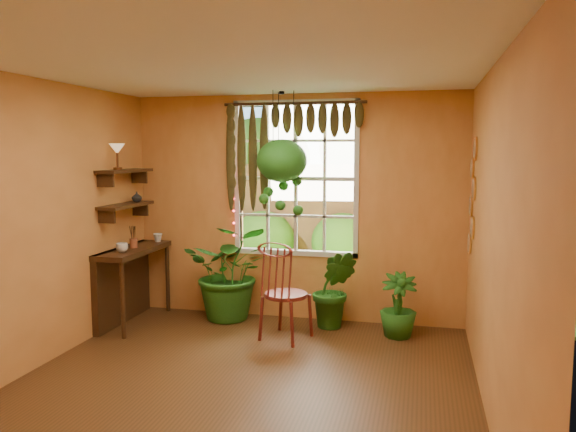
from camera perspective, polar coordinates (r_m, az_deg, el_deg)
name	(u,v)px	position (r m, az deg, el deg)	size (l,w,h in m)	color
floor	(236,393)	(4.96, -5.31, -17.52)	(4.50, 4.50, 0.00)	#543018
ceiling	(232,65)	(4.58, -5.69, 15.04)	(4.50, 4.50, 0.00)	white
wall_back	(295,208)	(6.73, 0.74, 0.83)	(4.00, 4.00, 0.00)	#DB934A
wall_left	(22,227)	(5.56, -25.39, -1.02)	(4.50, 4.50, 0.00)	#DB934A
wall_right	(494,244)	(4.37, 20.20, -2.70)	(4.50, 4.50, 0.00)	#DB934A
window	(296,179)	(6.74, 0.81, 3.82)	(1.52, 0.10, 1.86)	silver
valance_vine	(287,130)	(6.64, -0.14, 8.76)	(1.70, 0.12, 1.10)	#38220F
string_lights	(233,174)	(6.86, -5.59, 4.26)	(0.03, 0.03, 1.54)	#FF2633
wall_plates	(472,197)	(6.11, 18.17, 1.80)	(0.04, 0.32, 1.10)	#FEF0D0
counter_ledge	(126,276)	(6.95, -16.14, -5.92)	(0.40, 1.20, 0.90)	#38220F
shelf_lower	(126,205)	(6.80, -16.12, 1.06)	(0.25, 0.90, 0.04)	#38220F
shelf_upper	(125,171)	(6.78, -16.22, 4.42)	(0.25, 0.90, 0.04)	#38220F
backyard	(358,189)	(11.25, 7.16, 2.75)	(14.00, 10.00, 12.00)	#225017
windsor_chair	(284,307)	(6.12, -0.38, -9.22)	(0.59, 0.60, 1.24)	maroon
potted_plant_left	(231,271)	(6.83, -5.79, -5.61)	(1.05, 0.91, 1.17)	#165215
potted_plant_mid	(334,289)	(6.50, 4.70, -7.41)	(0.50, 0.40, 0.91)	#165215
potted_plant_right	(398,305)	(6.32, 11.14, -8.89)	(0.40, 0.40, 0.71)	#165215
hanging_basket	(282,166)	(6.42, -0.63, 5.11)	(0.58, 0.58, 1.42)	black
cup_a	(122,248)	(6.56, -16.51, -3.10)	(0.13, 0.13, 0.10)	silver
cup_b	(158,238)	(7.19, -13.09, -2.16)	(0.11, 0.11, 0.11)	beige
brush_jar	(133,237)	(6.81, -15.45, -2.06)	(0.09, 0.09, 0.33)	brown
shelf_vase	(137,197)	(7.01, -15.11, 1.90)	(0.12, 0.12, 0.13)	#B2AD99
tiffany_lamp	(117,150)	(6.60, -16.97, 6.39)	(0.18, 0.18, 0.29)	#542F18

